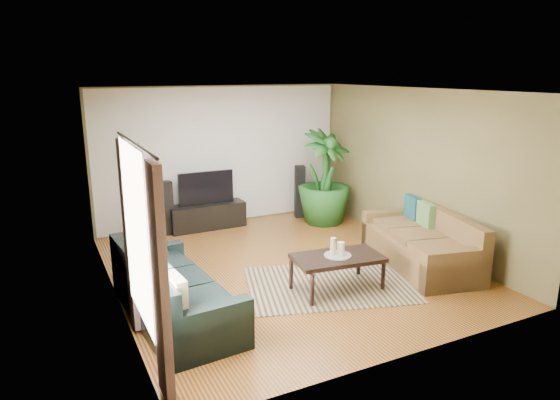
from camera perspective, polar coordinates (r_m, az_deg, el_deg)
floor at (r=7.79m, az=0.66°, el=-7.83°), size 5.50×5.50×0.00m
ceiling at (r=7.21m, az=0.72°, el=12.43°), size 5.50×5.50×0.00m
wall_back at (r=9.87m, az=-6.61°, el=5.03°), size 5.00×0.00×5.00m
wall_front at (r=5.18m, az=14.69°, el=-4.14°), size 5.00×0.00×5.00m
wall_left at (r=6.66m, az=-18.84°, el=-0.29°), size 0.00×5.50×5.50m
wall_right at (r=8.78m, az=15.40°, el=3.42°), size 0.00×5.50×5.50m
backwall_panel at (r=9.86m, az=-6.59°, el=5.02°), size 4.90×0.00×4.90m
window_pane at (r=5.13m, az=-16.15°, el=-3.84°), size 0.00×1.80×1.80m
curtain_near at (r=4.53m, az=-13.52°, el=-9.50°), size 0.08×0.35×2.20m
curtain_far at (r=5.92m, az=-16.85°, el=-3.98°), size 0.08×0.35×2.20m
curtain_rod at (r=4.94m, az=-16.32°, el=6.20°), size 0.03×1.90×0.03m
sofa_left at (r=6.30m, az=-11.94°, el=-9.58°), size 1.17×2.36×0.85m
sofa_right at (r=8.12m, az=15.67°, el=-4.24°), size 1.48×2.40×0.85m
area_rug at (r=7.27m, az=5.58°, el=-9.56°), size 2.67×2.22×0.01m
coffee_table at (r=7.04m, az=6.55°, el=-8.26°), size 1.29×0.81×0.50m
candle_tray at (r=6.94m, az=6.61°, el=-6.30°), size 0.38×0.38×0.02m
candle_tall at (r=6.89m, az=6.09°, el=-5.29°), size 0.08×0.08×0.24m
candle_mid at (r=6.90m, az=7.10°, el=-5.55°), size 0.08×0.08×0.19m
candle_short at (r=7.00m, az=6.85°, el=-5.39°), size 0.08×0.08×0.16m
tv_stand at (r=9.75m, az=-8.32°, el=-1.83°), size 1.47×0.45×0.49m
television at (r=9.61m, az=-8.44°, el=1.38°), size 1.07×0.06×0.63m
speaker_left at (r=9.48m, az=-12.76°, el=-0.88°), size 0.20×0.22×1.01m
speaker_right at (r=10.33m, az=2.28°, el=0.95°), size 0.25×0.27×1.08m
potted_plant at (r=9.89m, az=5.11°, el=2.59°), size 1.33×1.33×1.86m
plant_pot at (r=10.08m, az=5.01°, el=-1.83°), size 0.34×0.34×0.27m
pedestal at (r=9.08m, az=-15.24°, el=-3.84°), size 0.45×0.45×0.36m
vase at (r=8.98m, az=-15.39°, el=-1.73°), size 0.33×0.33×0.47m
side_table at (r=7.32m, az=-15.09°, el=-7.44°), size 0.56×0.56×0.58m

